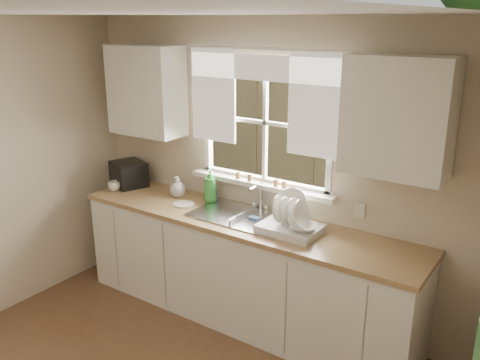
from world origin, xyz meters
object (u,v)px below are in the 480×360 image
Objects in this scene: soap_bottle_a at (210,185)px; black_appliance at (129,174)px; dish_rack at (291,223)px; cup at (114,186)px.

black_appliance is (-0.94, -0.08, -0.03)m from soap_bottle_a.
soap_bottle_a is (-0.92, 0.19, 0.08)m from dish_rack.
dish_rack reaches higher than soap_bottle_a.
dish_rack reaches higher than cup.
soap_bottle_a is 0.99m from cup.
black_appliance is (0.00, 0.20, 0.07)m from cup.
dish_rack is 1.41× the size of black_appliance.
cup is (-0.94, -0.28, -0.11)m from soap_bottle_a.
cup is at bearing 177.43° from soap_bottle_a.
soap_bottle_a is at bearing 15.22° from cup.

